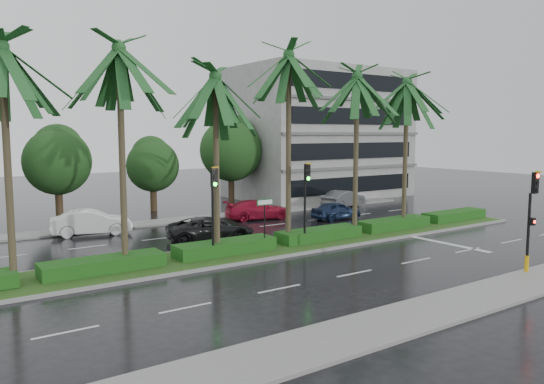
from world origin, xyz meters
TOP-DOWN VIEW (x-y plane):
  - ground at (0.00, 0.00)m, footprint 120.00×120.00m
  - near_sidewalk at (0.00, -10.20)m, footprint 40.00×2.40m
  - far_sidewalk at (0.00, 12.00)m, footprint 40.00×2.00m
  - median at (0.00, 1.00)m, footprint 36.00×4.00m
  - hedge at (0.00, 1.00)m, footprint 35.20×1.40m
  - lane_markings at (3.04, -0.43)m, footprint 34.00×13.06m
  - palm_row at (-1.25, 1.02)m, footprint 26.30×4.20m
  - signal_near at (6.00, -9.39)m, footprint 0.34×0.45m
  - signal_median_left at (-4.00, 0.30)m, footprint 0.34×0.42m
  - signal_median_right at (1.50, 0.30)m, footprint 0.34×0.42m
  - street_sign at (-1.00, 0.48)m, footprint 0.95×0.09m
  - bg_trees at (-0.44, 17.59)m, footprint 33.18×5.44m
  - building at (17.00, 18.00)m, footprint 16.00×10.00m
  - car_white at (-6.82, 10.32)m, footprint 2.61×4.86m
  - car_darkgrey at (-1.82, 4.73)m, footprint 3.34×5.30m
  - car_red at (4.50, 9.54)m, footprint 2.95×4.99m
  - car_blue at (9.00, 6.34)m, footprint 1.58×3.75m
  - car_grey at (13.50, 10.50)m, footprint 2.40×4.50m

SIDE VIEW (x-z plane):
  - ground at x=0.00m, z-range 0.00..0.00m
  - lane_markings at x=3.04m, z-range 0.00..0.01m
  - near_sidewalk at x=0.00m, z-range 0.00..0.12m
  - far_sidewalk at x=0.00m, z-range 0.00..0.12m
  - median at x=0.00m, z-range 0.00..0.16m
  - hedge at x=0.00m, z-range 0.15..0.75m
  - car_blue at x=9.00m, z-range 0.00..1.27m
  - car_red at x=4.50m, z-range 0.00..1.36m
  - car_darkgrey at x=-1.82m, z-range 0.00..1.36m
  - car_grey at x=13.50m, z-range 0.00..1.41m
  - car_white at x=-6.82m, z-range 0.00..1.52m
  - street_sign at x=-1.00m, z-range 0.82..3.42m
  - signal_near at x=6.00m, z-range 0.32..4.68m
  - signal_median_left at x=-4.00m, z-range 0.82..5.18m
  - signal_median_right at x=1.50m, z-range 0.82..5.18m
  - bg_trees at x=-0.44m, z-range 0.72..8.58m
  - building at x=17.00m, z-range 0.00..12.00m
  - palm_row at x=-1.25m, z-range 3.29..14.06m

